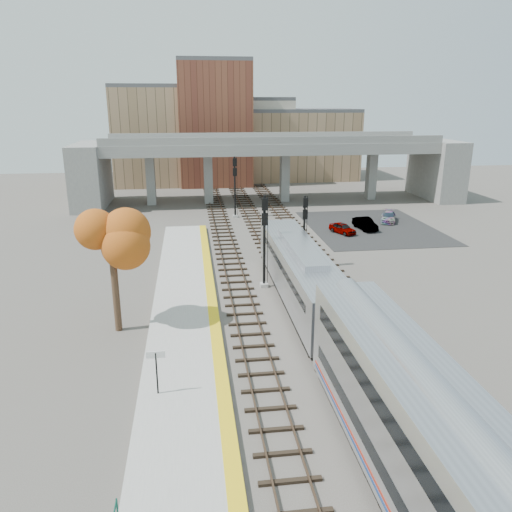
{
  "coord_description": "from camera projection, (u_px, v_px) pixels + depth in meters",
  "views": [
    {
      "loc": [
        -6.57,
        -25.83,
        14.04
      ],
      "look_at": [
        -1.71,
        10.78,
        2.5
      ],
      "focal_mm": 35.0,
      "sensor_mm": 36.0,
      "label": 1
    }
  ],
  "objects": [
    {
      "name": "signal_mast_mid",
      "position": [
        304.0,
        234.0,
        42.91
      ],
      "size": [
        0.6,
        0.64,
        6.37
      ],
      "color": "#9E9E99",
      "rests_on": "ground"
    },
    {
      "name": "buildings_far",
      "position": [
        232.0,
        136.0,
        90.25
      ],
      "size": [
        43.0,
        21.0,
        20.6
      ],
      "color": "#A4815F",
      "rests_on": "ground"
    },
    {
      "name": "yellow_strip",
      "position": [
        218.0,
        349.0,
        28.68
      ],
      "size": [
        0.7,
        60.0,
        0.01
      ],
      "primitive_type": "cube",
      "color": "yellow",
      "rests_on": "platform"
    },
    {
      "name": "ground",
      "position": [
        309.0,
        349.0,
        29.46
      ],
      "size": [
        160.0,
        160.0,
        0.0
      ],
      "primitive_type": "plane",
      "color": "#47423D",
      "rests_on": "ground"
    },
    {
      "name": "signal_mast_far",
      "position": [
        235.0,
        187.0,
        61.47
      ],
      "size": [
        0.6,
        0.64,
        7.54
      ],
      "color": "#9E9E99",
      "rests_on": "ground"
    },
    {
      "name": "car_b",
      "position": [
        365.0,
        224.0,
        56.42
      ],
      "size": [
        1.9,
        4.18,
        1.33
      ],
      "primitive_type": "imported",
      "rotation": [
        0.0,
        0.0,
        0.13
      ],
      "color": "#99999E",
      "rests_on": "parking_lot"
    },
    {
      "name": "parking_lot",
      "position": [
        371.0,
        227.0,
        57.7
      ],
      "size": [
        14.0,
        18.0,
        0.04
      ],
      "primitive_type": "cube",
      "color": "black",
      "rests_on": "ground"
    },
    {
      "name": "tree",
      "position": [
        111.0,
        243.0,
        30.19
      ],
      "size": [
        3.6,
        3.6,
        7.82
      ],
      "color": "#382619",
      "rests_on": "ground"
    },
    {
      "name": "overpass",
      "position": [
        271.0,
        161.0,
        70.92
      ],
      "size": [
        54.0,
        12.0,
        9.5
      ],
      "color": "slate",
      "rests_on": "ground"
    },
    {
      "name": "station_sign",
      "position": [
        156.0,
        364.0,
        23.91
      ],
      "size": [
        0.9,
        0.08,
        2.27
      ],
      "rotation": [
        0.0,
        0.0,
        0.01
      ],
      "color": "black",
      "rests_on": "platform"
    },
    {
      "name": "car_a",
      "position": [
        343.0,
        228.0,
        54.76
      ],
      "size": [
        2.68,
        3.7,
        1.17
      ],
      "primitive_type": "imported",
      "rotation": [
        0.0,
        0.0,
        0.43
      ],
      "color": "#99999E",
      "rests_on": "parking_lot"
    },
    {
      "name": "tracks",
      "position": [
        285.0,
        276.0,
        41.38
      ],
      "size": [
        10.7,
        95.0,
        0.25
      ],
      "color": "black",
      "rests_on": "ground"
    },
    {
      "name": "locomotive",
      "position": [
        300.0,
        273.0,
        35.62
      ],
      "size": [
        3.02,
        19.05,
        4.1
      ],
      "color": "#A8AAB2",
      "rests_on": "ground"
    },
    {
      "name": "car_c",
      "position": [
        388.0,
        217.0,
        60.05
      ],
      "size": [
        3.2,
        4.42,
        1.19
      ],
      "primitive_type": "imported",
      "rotation": [
        0.0,
        0.0,
        -0.42
      ],
      "color": "#99999E",
      "rests_on": "parking_lot"
    },
    {
      "name": "signal_mast_near",
      "position": [
        264.0,
        242.0,
        38.16
      ],
      "size": [
        0.6,
        0.64,
        7.29
      ],
      "color": "#9E9E99",
      "rests_on": "ground"
    },
    {
      "name": "platform",
      "position": [
        185.0,
        354.0,
        28.5
      ],
      "size": [
        4.5,
        60.0,
        0.35
      ],
      "primitive_type": "cube",
      "color": "#9E9E99",
      "rests_on": "ground"
    }
  ]
}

